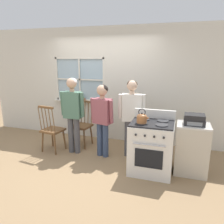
# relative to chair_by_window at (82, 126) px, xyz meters

# --- Properties ---
(ground_plane) EXTENTS (16.00, 16.00, 0.00)m
(ground_plane) POSITION_rel_chair_by_window_xyz_m (0.37, -0.81, -0.47)
(ground_plane) COLOR #937551
(wall_back) EXTENTS (6.40, 0.16, 2.70)m
(wall_back) POSITION_rel_chair_by_window_xyz_m (0.40, 0.59, 0.87)
(wall_back) COLOR silver
(wall_back) RESTS_ON ground_plane
(chair_by_window) EXTENTS (0.47, 0.45, 1.04)m
(chair_by_window) POSITION_rel_chair_by_window_xyz_m (0.00, 0.00, 0.00)
(chair_by_window) COLOR brown
(chair_by_window) RESTS_ON ground_plane
(chair_near_wall) EXTENTS (0.47, 0.46, 1.04)m
(chair_near_wall) POSITION_rel_chair_by_window_xyz_m (-0.47, -0.50, 0.00)
(chair_near_wall) COLOR brown
(chair_near_wall) RESTS_ON ground_plane
(person_elderly_left) EXTENTS (0.52, 0.23, 1.61)m
(person_elderly_left) POSITION_rel_chair_by_window_xyz_m (0.02, -0.44, 0.51)
(person_elderly_left) COLOR #4C4C51
(person_elderly_left) RESTS_ON ground_plane
(person_teen_center) EXTENTS (0.53, 0.29, 1.49)m
(person_teen_center) POSITION_rel_chair_by_window_xyz_m (0.66, -0.41, 0.44)
(person_teen_center) COLOR #384766
(person_teen_center) RESTS_ON ground_plane
(person_adult_right) EXTENTS (0.54, 0.29, 1.58)m
(person_adult_right) POSITION_rel_chair_by_window_xyz_m (1.21, -0.22, 0.49)
(person_adult_right) COLOR #4C4C51
(person_adult_right) RESTS_ON ground_plane
(stove) EXTENTS (0.74, 0.68, 1.08)m
(stove) POSITION_rel_chair_by_window_xyz_m (1.70, -0.76, 0.00)
(stove) COLOR white
(stove) RESTS_ON ground_plane
(kettle) EXTENTS (0.21, 0.17, 0.25)m
(kettle) POSITION_rel_chair_by_window_xyz_m (1.53, -0.89, 0.55)
(kettle) COLOR #A86638
(kettle) RESTS_ON stove
(potted_plant) EXTENTS (0.17, 0.17, 0.21)m
(potted_plant) POSITION_rel_chair_by_window_xyz_m (-0.21, 0.50, 0.52)
(potted_plant) COLOR #935B3D
(potted_plant) RESTS_ON wall_back
(side_counter) EXTENTS (0.55, 0.50, 0.90)m
(side_counter) POSITION_rel_chair_by_window_xyz_m (2.38, -0.57, -0.02)
(side_counter) COLOR beige
(side_counter) RESTS_ON ground_plane
(stereo) EXTENTS (0.34, 0.29, 0.18)m
(stereo) POSITION_rel_chair_by_window_xyz_m (2.38, -0.59, 0.52)
(stereo) COLOR #232326
(stereo) RESTS_ON side_counter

